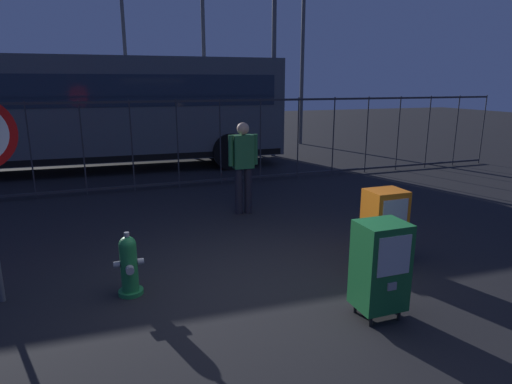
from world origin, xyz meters
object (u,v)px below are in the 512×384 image
fire_hydrant (129,265)px  newspaper_box_secondary (384,224)px  bus_near (87,107)px  street_light_near_left (303,27)px  street_light_far_left (203,22)px  street_light_near_right (124,37)px  pedestrian (243,163)px  street_light_far_right (274,18)px  newspaper_box_primary (380,265)px

fire_hydrant → newspaper_box_secondary: newspaper_box_secondary is taller
fire_hydrant → bus_near: bus_near is taller
street_light_near_left → street_light_far_left: 3.70m
bus_near → street_light_near_right: (1.48, 5.79, 2.35)m
fire_hydrant → street_light_far_left: size_ratio=0.10×
pedestrian → street_light_far_left: street_light_far_left is taller
newspaper_box_secondary → pedestrian: size_ratio=0.61×
street_light_near_right → street_light_far_left: street_light_far_left is taller
street_light_far_left → bus_near: bearing=-138.3°
fire_hydrant → street_light_near_right: street_light_near_right is taller
bus_near → newspaper_box_secondary: bearing=-63.9°
pedestrian → street_light_far_left: 9.94m
street_light_near_left → street_light_far_left: bearing=163.8°
street_light_far_right → newspaper_box_secondary: bearing=-102.7°
newspaper_box_primary → street_light_near_left: 13.58m
fire_hydrant → pedestrian: 3.44m
fire_hydrant → newspaper_box_secondary: 3.22m
street_light_near_right → street_light_far_right: 6.83m
bus_near → street_light_near_right: street_light_near_right is taller
street_light_near_left → street_light_far_right: 3.14m
pedestrian → fire_hydrant: bearing=-130.7°
newspaper_box_secondary → street_light_near_right: bearing=98.7°
newspaper_box_secondary → street_light_far_right: street_light_far_right is taller
fire_hydrant → street_light_near_left: (7.26, 10.71, 3.99)m
newspaper_box_secondary → street_light_far_right: size_ratio=0.14×
bus_near → street_light_far_right: street_light_far_right is taller
newspaper_box_primary → bus_near: 9.89m
newspaper_box_secondary → street_light_far_left: bearing=87.6°
pedestrian → bus_near: bearing=115.9°
pedestrian → newspaper_box_primary: bearing=-87.9°
street_light_near_right → street_light_near_left: bearing=-26.6°
street_light_far_left → street_light_far_right: street_light_far_left is taller
newspaper_box_secondary → street_light_far_left: (0.51, 12.02, 3.91)m
fire_hydrant → street_light_near_right: 14.36m
pedestrian → street_light_near_right: street_light_near_right is taller
fire_hydrant → bus_near: bearing=93.2°
pedestrian → street_light_near_right: size_ratio=0.24×
newspaper_box_primary → street_light_near_left: size_ratio=0.14×
newspaper_box_primary → street_light_near_left: (4.90, 12.09, 3.77)m
newspaper_box_secondary → street_light_far_left: 12.65m
bus_near → fire_hydrant: bearing=-84.4°
fire_hydrant → street_light_far_right: bearing=58.4°
newspaper_box_secondary → bus_near: size_ratio=0.10×
pedestrian → bus_near: (-2.65, 5.47, 0.76)m
fire_hydrant → newspaper_box_primary: newspaper_box_primary is taller
newspaper_box_secondary → pedestrian: (-0.99, 2.85, 0.38)m
pedestrian → street_light_near_left: street_light_near_left is taller
newspaper_box_primary → street_light_near_left: bearing=67.9°
newspaper_box_primary → street_light_near_right: street_light_near_right is taller
street_light_near_right → pedestrian: bearing=-84.1°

